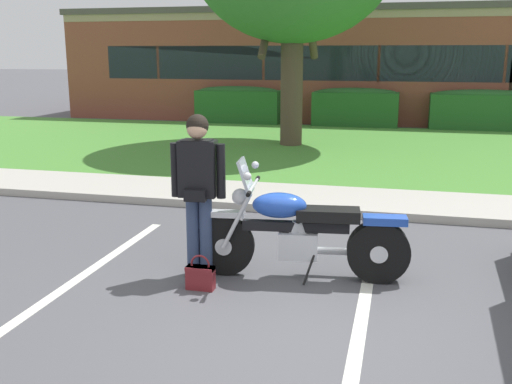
% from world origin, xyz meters
% --- Properties ---
extents(ground_plane, '(140.00, 140.00, 0.00)m').
position_xyz_m(ground_plane, '(0.00, 0.00, 0.00)').
color(ground_plane, '#4C4C51').
extents(curb_strip, '(60.00, 0.20, 0.12)m').
position_xyz_m(curb_strip, '(0.00, 3.47, 0.06)').
color(curb_strip, '#ADA89E').
rests_on(curb_strip, ground).
extents(concrete_walk, '(60.00, 1.50, 0.08)m').
position_xyz_m(concrete_walk, '(0.00, 4.32, 0.04)').
color(concrete_walk, '#ADA89E').
rests_on(concrete_walk, ground).
extents(grass_lawn, '(60.00, 8.70, 0.06)m').
position_xyz_m(grass_lawn, '(0.00, 9.42, 0.03)').
color(grass_lawn, '#478433').
rests_on(grass_lawn, ground).
extents(stall_stripe_0, '(0.13, 4.40, 0.01)m').
position_xyz_m(stall_stripe_0, '(-2.62, 0.20, 0.00)').
color(stall_stripe_0, silver).
rests_on(stall_stripe_0, ground).
extents(stall_stripe_1, '(0.13, 4.40, 0.01)m').
position_xyz_m(stall_stripe_1, '(0.33, 0.20, 0.00)').
color(stall_stripe_1, silver).
rests_on(stall_stripe_1, ground).
extents(motorcycle, '(2.24, 0.82, 1.26)m').
position_xyz_m(motorcycle, '(-0.30, 0.96, 0.49)').
color(motorcycle, black).
rests_on(motorcycle, ground).
extents(rider_person, '(0.57, 0.32, 1.70)m').
position_xyz_m(rider_person, '(-1.42, 0.78, 0.99)').
color(rider_person, black).
rests_on(rider_person, ground).
extents(handbag, '(0.28, 0.13, 0.36)m').
position_xyz_m(handbag, '(-1.28, 0.40, 0.14)').
color(handbag, maroon).
rests_on(handbag, ground).
extents(hedge_left, '(2.76, 0.90, 1.24)m').
position_xyz_m(hedge_left, '(-4.67, 13.97, 0.65)').
color(hedge_left, '#235623').
rests_on(hedge_left, ground).
extents(hedge_center_left, '(2.64, 0.90, 1.24)m').
position_xyz_m(hedge_center_left, '(-0.88, 13.97, 0.65)').
color(hedge_center_left, '#235623').
rests_on(hedge_center_left, ground).
extents(hedge_center_right, '(3.11, 0.90, 1.24)m').
position_xyz_m(hedge_center_right, '(2.92, 13.97, 0.65)').
color(hedge_center_right, '#235623').
rests_on(hedge_center_right, ground).
extents(brick_building, '(22.01, 10.15, 3.78)m').
position_xyz_m(brick_building, '(-0.24, 19.43, 1.89)').
color(brick_building, brown).
rests_on(brick_building, ground).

